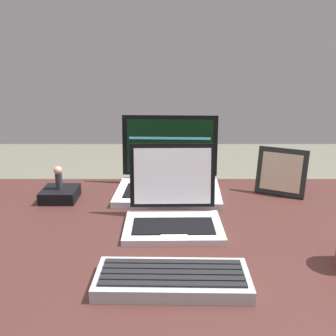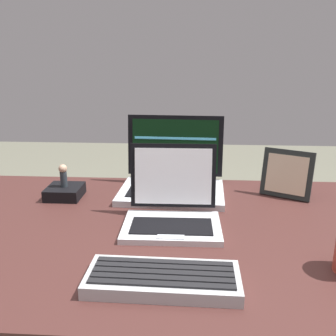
# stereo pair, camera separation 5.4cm
# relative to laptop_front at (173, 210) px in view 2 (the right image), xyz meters

# --- Properties ---
(desk) EXTENTS (1.69, 0.78, 0.72)m
(desk) POSITION_rel_laptop_front_xyz_m (0.04, -0.02, -0.14)
(desk) COLOR #452421
(desk) RESTS_ON ground
(laptop_front) EXTENTS (0.25, 0.20, 0.20)m
(laptop_front) POSITION_rel_laptop_front_xyz_m (0.00, 0.00, 0.00)
(laptop_front) COLOR silver
(laptop_front) RESTS_ON desk
(laptop_rear) EXTENTS (0.33, 0.26, 0.23)m
(laptop_rear) POSITION_rel_laptop_front_xyz_m (-0.01, 0.25, 0.01)
(laptop_rear) COLOR silver
(laptop_rear) RESTS_ON desk
(external_keyboard) EXTENTS (0.30, 0.12, 0.03)m
(external_keyboard) POSITION_rel_laptop_front_xyz_m (-0.00, -0.27, -0.03)
(external_keyboard) COLOR #B3B5B8
(external_keyboard) RESTS_ON desk
(photo_frame) EXTENTS (0.15, 0.10, 0.15)m
(photo_frame) POSITION_rel_laptop_front_xyz_m (0.34, 0.22, 0.03)
(photo_frame) COLOR black
(photo_frame) RESTS_ON desk
(figurine_stand) EXTENTS (0.11, 0.11, 0.04)m
(figurine_stand) POSITION_rel_laptop_front_xyz_m (-0.34, 0.18, -0.02)
(figurine_stand) COLOR black
(figurine_stand) RESTS_ON desk
(figurine) EXTENTS (0.03, 0.03, 0.07)m
(figurine) POSITION_rel_laptop_front_xyz_m (-0.34, 0.18, 0.03)
(figurine) COLOR #293036
(figurine) RESTS_ON figurine_stand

